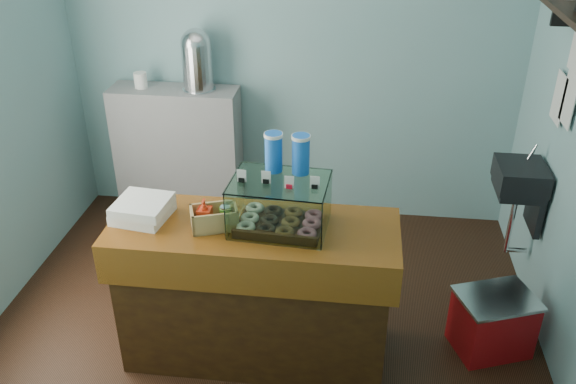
# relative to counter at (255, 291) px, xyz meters

# --- Properties ---
(ground) EXTENTS (3.50, 3.50, 0.00)m
(ground) POSITION_rel_counter_xyz_m (0.00, 0.25, -0.46)
(ground) COLOR black
(ground) RESTS_ON ground
(room_shell) EXTENTS (3.54, 3.04, 2.82)m
(room_shell) POSITION_rel_counter_xyz_m (0.03, 0.26, 1.25)
(room_shell) COLOR #73A3A7
(room_shell) RESTS_ON ground
(counter) EXTENTS (1.60, 0.60, 0.90)m
(counter) POSITION_rel_counter_xyz_m (0.00, 0.00, 0.00)
(counter) COLOR #41250C
(counter) RESTS_ON ground
(back_shelf) EXTENTS (1.00, 0.32, 1.10)m
(back_shelf) POSITION_rel_counter_xyz_m (-0.90, 1.57, 0.09)
(back_shelf) COLOR gray
(back_shelf) RESTS_ON ground
(display_case) EXTENTS (0.54, 0.41, 0.50)m
(display_case) POSITION_rel_counter_xyz_m (0.15, 0.05, 0.61)
(display_case) COLOR black
(display_case) RESTS_ON counter
(condiment_crate) EXTENTS (0.29, 0.23, 0.18)m
(condiment_crate) POSITION_rel_counter_xyz_m (-0.21, -0.03, 0.51)
(condiment_crate) COLOR tan
(condiment_crate) RESTS_ON counter
(pastry_boxes) EXTENTS (0.32, 0.33, 0.11)m
(pastry_boxes) POSITION_rel_counter_xyz_m (-0.63, 0.02, 0.50)
(pastry_boxes) COLOR white
(pastry_boxes) RESTS_ON counter
(coffee_urn) EXTENTS (0.26, 0.26, 0.47)m
(coffee_urn) POSITION_rel_counter_xyz_m (-0.69, 1.58, 0.89)
(coffee_urn) COLOR silver
(coffee_urn) RESTS_ON back_shelf
(red_cooler) EXTENTS (0.54, 0.48, 0.39)m
(red_cooler) POSITION_rel_counter_xyz_m (1.42, 0.20, -0.26)
(red_cooler) COLOR #AC0D11
(red_cooler) RESTS_ON ground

